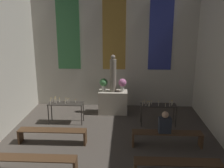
{
  "coord_description": "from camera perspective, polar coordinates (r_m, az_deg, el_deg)",
  "views": [
    {
      "loc": [
        0.43,
        -0.59,
        3.72
      ],
      "look_at": [
        0.0,
        8.04,
        1.42
      ],
      "focal_mm": 40.0,
      "sensor_mm": 36.0,
      "label": 1
    }
  ],
  "objects": [
    {
      "name": "candle_rack_left",
      "position": [
        9.16,
        -10.6,
        -4.88
      ],
      "size": [
        1.25,
        0.45,
        0.95
      ],
      "color": "#332D28",
      "rests_on": "ground_plane"
    },
    {
      "name": "wall_back",
      "position": [
        10.46,
        0.49,
        8.55
      ],
      "size": [
        6.99,
        0.16,
        5.07
      ],
      "color": "beige",
      "rests_on": "ground_plane"
    },
    {
      "name": "pew_back_right",
      "position": [
        7.73,
        12.44,
        -11.49
      ],
      "size": [
        2.06,
        0.36,
        0.44
      ],
      "color": "#4C331E",
      "rests_on": "ground_plane"
    },
    {
      "name": "candle_rack_right",
      "position": [
        8.99,
        10.49,
        -5.26
      ],
      "size": [
        1.25,
        0.45,
        0.96
      ],
      "color": "#332D28",
      "rests_on": "ground_plane"
    },
    {
      "name": "pew_back_left",
      "position": [
        7.92,
        -13.47,
        -10.89
      ],
      "size": [
        2.06,
        0.36,
        0.44
      ],
      "color": "#4C331E",
      "rests_on": "ground_plane"
    },
    {
      "name": "altar",
      "position": [
        9.98,
        0.23,
        -4.16
      ],
      "size": [
        1.14,
        0.62,
        0.91
      ],
      "color": "#BCB29E",
      "rests_on": "ground_plane"
    },
    {
      "name": "pew_third_left",
      "position": [
        6.63,
        -17.3,
        -16.59
      ],
      "size": [
        2.06,
        0.36,
        0.44
      ],
      "color": "#4C331E",
      "rests_on": "ground_plane"
    },
    {
      "name": "person_seated",
      "position": [
        7.55,
        11.97,
        -8.8
      ],
      "size": [
        0.36,
        0.24,
        0.65
      ],
      "color": "#282D38",
      "rests_on": "pew_back_right"
    },
    {
      "name": "statue",
      "position": [
        9.67,
        0.24,
        2.22
      ],
      "size": [
        0.25,
        0.25,
        1.45
      ],
      "color": "gray",
      "rests_on": "altar"
    },
    {
      "name": "pew_third_right",
      "position": [
        6.4,
        14.76,
        -17.61
      ],
      "size": [
        2.06,
        0.36,
        0.44
      ],
      "color": "#4C331E",
      "rests_on": "ground_plane"
    },
    {
      "name": "flower_vase_left",
      "position": [
        9.78,
        -1.92,
        0.19
      ],
      "size": [
        0.31,
        0.31,
        0.51
      ],
      "color": "beige",
      "rests_on": "altar"
    },
    {
      "name": "flower_vase_right",
      "position": [
        9.75,
        2.4,
        0.14
      ],
      "size": [
        0.31,
        0.31,
        0.51
      ],
      "color": "beige",
      "rests_on": "altar"
    }
  ]
}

